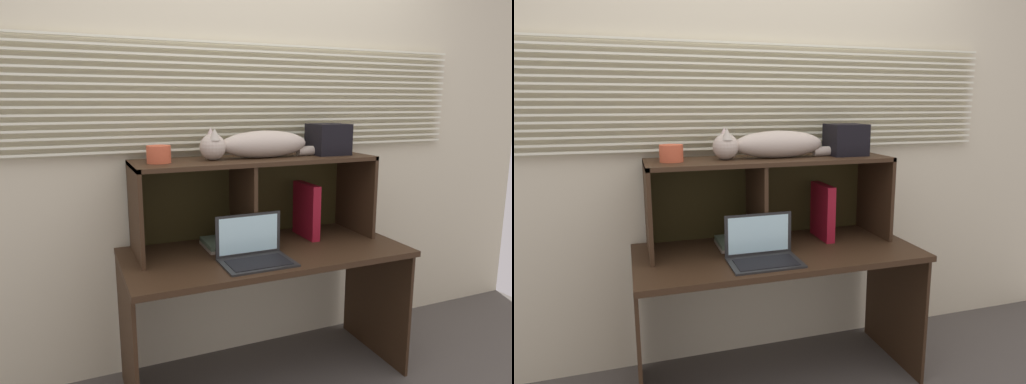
{
  "view_description": "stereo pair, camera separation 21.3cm",
  "coord_description": "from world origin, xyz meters",
  "views": [
    {
      "loc": [
        -0.92,
        -1.88,
        1.49
      ],
      "look_at": [
        0.0,
        0.31,
        1.02
      ],
      "focal_mm": 31.77,
      "sensor_mm": 36.0,
      "label": 1
    },
    {
      "loc": [
        -0.72,
        -1.96,
        1.49
      ],
      "look_at": [
        0.0,
        0.31,
        1.02
      ],
      "focal_mm": 31.77,
      "sensor_mm": 36.0,
      "label": 2
    }
  ],
  "objects": [
    {
      "name": "small_basket",
      "position": [
        -0.51,
        0.31,
        1.24
      ],
      "size": [
        0.12,
        0.12,
        0.08
      ],
      "primitive_type": "cylinder",
      "color": "#C65132",
      "rests_on": "hutch_shelf_unit"
    },
    {
      "name": "storage_box",
      "position": [
        0.44,
        0.31,
        1.29
      ],
      "size": [
        0.2,
        0.19,
        0.17
      ],
      "primitive_type": "cube",
      "color": "black",
      "rests_on": "hutch_shelf_unit"
    },
    {
      "name": "laptop",
      "position": [
        -0.12,
        0.04,
        0.78
      ],
      "size": [
        0.34,
        0.24,
        0.22
      ],
      "color": "black",
      "rests_on": "desk"
    },
    {
      "name": "binder_upright",
      "position": [
        0.31,
        0.31,
        0.89
      ],
      "size": [
        0.05,
        0.24,
        0.31
      ],
      "primitive_type": "cube",
      "color": "maroon",
      "rests_on": "desk"
    },
    {
      "name": "back_panel_with_blinds",
      "position": [
        0.0,
        0.55,
        1.26
      ],
      "size": [
        4.4,
        0.08,
        2.5
      ],
      "color": "beige",
      "rests_on": "ground"
    },
    {
      "name": "cat",
      "position": [
        0.01,
        0.31,
        1.27
      ],
      "size": [
        0.84,
        0.15,
        0.16
      ],
      "color": "#B9A899",
      "rests_on": "hutch_shelf_unit"
    },
    {
      "name": "desk",
      "position": [
        0.0,
        0.18,
        0.59
      ],
      "size": [
        1.46,
        0.67,
        0.73
      ],
      "color": "#322013",
      "rests_on": "ground"
    },
    {
      "name": "hutch_shelf_unit",
      "position": [
        -0.01,
        0.34,
        1.06
      ],
      "size": [
        1.29,
        0.39,
        0.47
      ],
      "color": "#322013",
      "rests_on": "desk"
    },
    {
      "name": "book_stack",
      "position": [
        -0.21,
        0.31,
        0.75
      ],
      "size": [
        0.17,
        0.21,
        0.04
      ],
      "color": "gray",
      "rests_on": "desk"
    }
  ]
}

